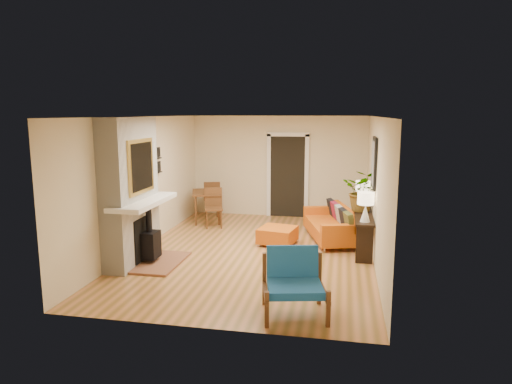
% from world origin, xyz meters
% --- Properties ---
extents(room_shell, '(6.50, 6.50, 6.50)m').
position_xyz_m(room_shell, '(0.60, 2.63, 1.24)').
color(room_shell, '#CA824D').
rests_on(room_shell, ground).
extents(fireplace, '(1.09, 1.68, 2.60)m').
position_xyz_m(fireplace, '(-2.00, -1.00, 1.24)').
color(fireplace, white).
rests_on(fireplace, ground).
extents(sofa, '(1.30, 2.05, 0.75)m').
position_xyz_m(sofa, '(1.50, 1.19, 0.33)').
color(sofa, silver).
rests_on(sofa, ground).
extents(ottoman, '(0.82, 0.82, 0.35)m').
position_xyz_m(ottoman, '(0.37, 0.60, 0.20)').
color(ottoman, silver).
rests_on(ottoman, ground).
extents(blue_chair, '(0.98, 0.97, 0.87)m').
position_xyz_m(blue_chair, '(1.05, -2.54, 0.47)').
color(blue_chair, brown).
rests_on(blue_chair, ground).
extents(dining_table, '(1.09, 1.74, 0.92)m').
position_xyz_m(dining_table, '(-1.58, 2.32, 0.60)').
color(dining_table, brown).
rests_on(dining_table, ground).
extents(console_table, '(0.34, 1.85, 0.72)m').
position_xyz_m(console_table, '(2.07, 0.55, 0.58)').
color(console_table, black).
rests_on(console_table, ground).
extents(lamp_near, '(0.30, 0.30, 0.54)m').
position_xyz_m(lamp_near, '(2.07, -0.11, 1.06)').
color(lamp_near, white).
rests_on(lamp_near, console_table).
extents(lamp_far, '(0.30, 0.30, 0.54)m').
position_xyz_m(lamp_far, '(2.07, 1.31, 1.06)').
color(lamp_far, white).
rests_on(lamp_far, console_table).
extents(houseplant, '(0.91, 0.85, 0.84)m').
position_xyz_m(houseplant, '(2.06, 0.79, 1.14)').
color(houseplant, '#1E5919').
rests_on(houseplant, console_table).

